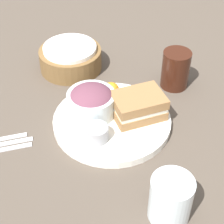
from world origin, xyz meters
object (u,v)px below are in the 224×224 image
at_px(salad_bowl, 91,101).
at_px(water_glass, 171,199).
at_px(plate, 112,121).
at_px(drink_glass, 176,69).
at_px(bread_basket, 71,58).
at_px(sandwich, 138,106).
at_px(dressing_cup, 97,133).

bearing_deg(salad_bowl, water_glass, -77.47).
height_order(plate, drink_glass, drink_glass).
distance_m(bread_basket, water_glass, 0.55).
xyz_separation_m(salad_bowl, drink_glass, (0.25, 0.07, -0.00)).
distance_m(sandwich, bread_basket, 0.30).
distance_m(drink_glass, bread_basket, 0.30).
xyz_separation_m(plate, salad_bowl, (-0.04, 0.03, 0.05)).
height_order(sandwich, dressing_cup, sandwich).
height_order(salad_bowl, drink_glass, drink_glass).
xyz_separation_m(salad_bowl, bread_basket, (-0.00, 0.23, -0.02)).
relative_size(drink_glass, bread_basket, 0.59).
relative_size(sandwich, dressing_cup, 2.35).
bearing_deg(dressing_cup, water_glass, -69.60).
relative_size(plate, salad_bowl, 2.43).
distance_m(salad_bowl, dressing_cup, 0.09).
bearing_deg(plate, sandwich, -6.07).
bearing_deg(plate, dressing_cup, -133.45).
height_order(plate, salad_bowl, salad_bowl).
bearing_deg(dressing_cup, bread_basket, 88.00).
bearing_deg(sandwich, plate, 173.93).
relative_size(plate, drink_glass, 2.73).
bearing_deg(bread_basket, salad_bowl, -89.67).
bearing_deg(sandwich, drink_glass, 36.39).
distance_m(sandwich, salad_bowl, 0.11).
xyz_separation_m(salad_bowl, water_glass, (0.07, -0.31, -0.01)).
relative_size(sandwich, drink_glass, 1.20).
bearing_deg(plate, salad_bowl, 140.14).
relative_size(sandwich, water_glass, 1.29).
bearing_deg(water_glass, bread_basket, 97.39).
bearing_deg(sandwich, water_glass, -97.49).
relative_size(salad_bowl, bread_basket, 0.66).
relative_size(plate, bread_basket, 1.61).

